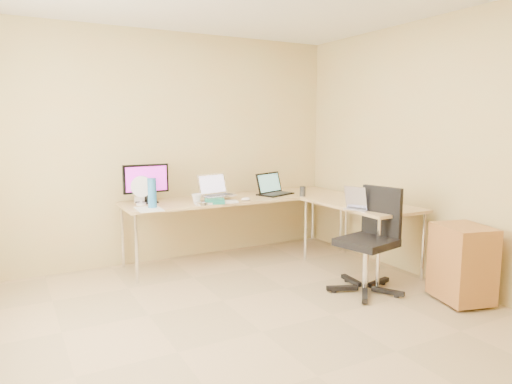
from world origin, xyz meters
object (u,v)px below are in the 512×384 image
laptop_black (275,184)px  office_chair (366,240)px  desk_fan (141,192)px  water_bottle (152,193)px  laptop_return (360,200)px  monitor (146,184)px  cabinet (462,263)px  desk_return (360,236)px  keyboard (216,202)px  mug (197,198)px  desk_main (238,228)px  laptop_center (217,185)px

laptop_black → office_chair: bearing=-107.4°
laptop_black → desk_fan: 1.61m
water_bottle → laptop_return: 2.08m
monitor → cabinet: 3.20m
desk_return → cabinet: 1.18m
keyboard → desk_fan: (-0.73, 0.30, 0.13)m
keyboard → laptop_return: bearing=-32.1°
laptop_black → mug: (-1.05, -0.10, -0.08)m
laptop_black → keyboard: size_ratio=0.91×
desk_main → water_bottle: size_ratio=8.67×
office_chair → cabinet: office_chair is taller
desk_return → laptop_center: bearing=144.4°
laptop_center → office_chair: size_ratio=0.38×
desk_main → laptop_return: 1.53m
laptop_center → mug: laptop_center is taller
desk_return → desk_fan: desk_fan is taller
desk_main → mug: bearing=-167.0°
keyboard → mug: 0.22m
laptop_center → laptop_return: bearing=-61.8°
laptop_return → monitor: bearing=30.3°
desk_return → keyboard: 1.60m
desk_return → water_bottle: 2.25m
monitor → office_chair: 2.36m
office_chair → laptop_return: bearing=48.2°
desk_main → monitor: bearing=173.4°
desk_fan → mug: bearing=4.8°
desk_return → laptop_return: bearing=-133.5°
laptop_center → mug: bearing=176.9°
laptop_black → keyboard: laptop_black is taller
laptop_center → keyboard: laptop_center is taller
monitor → keyboard: bearing=-33.2°
water_bottle → keyboard: bearing=-4.7°
monitor → desk_fan: 0.14m
water_bottle → desk_fan: bearing=101.4°
office_chair → water_bottle: bearing=128.1°
desk_main → office_chair: size_ratio=2.67×
monitor → cabinet: size_ratio=0.74×
keyboard → mug: bearing=150.0°
desk_main → office_chair: bearing=-70.3°
keyboard → mug: mug is taller
desk_fan → cabinet: 3.19m
desk_main → laptop_center: size_ratio=7.06×
mug → office_chair: (1.12, -1.43, -0.28)m
cabinet → laptop_return: bearing=129.4°
water_bottle → laptop_return: bearing=-30.2°
monitor → laptop_return: monitor is taller
water_bottle → office_chair: 2.15m
mug → laptop_return: size_ratio=0.37×
keyboard → water_bottle: 0.70m
keyboard → cabinet: size_ratio=0.69×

